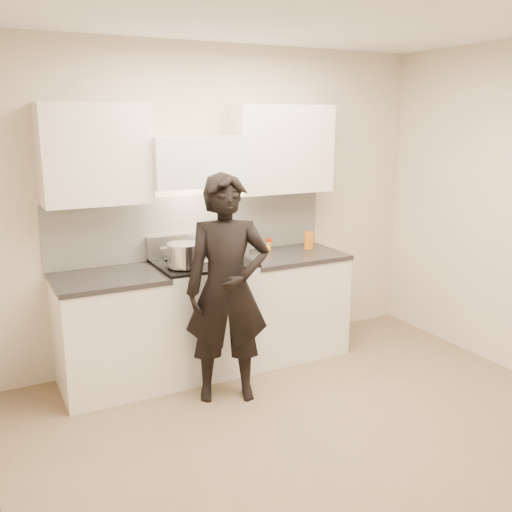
% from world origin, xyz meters
% --- Properties ---
extents(ground_plane, '(4.00, 4.00, 0.00)m').
position_xyz_m(ground_plane, '(0.00, 0.00, 0.00)').
color(ground_plane, '#826B52').
extents(room_shell, '(4.04, 3.54, 2.70)m').
position_xyz_m(room_shell, '(-0.06, 0.37, 1.60)').
color(room_shell, beige).
rests_on(room_shell, ground).
extents(stove, '(0.76, 0.65, 0.96)m').
position_xyz_m(stove, '(-0.30, 1.42, 0.47)').
color(stove, silver).
rests_on(stove, ground).
extents(counter_right, '(0.92, 0.67, 0.92)m').
position_xyz_m(counter_right, '(0.53, 1.43, 0.46)').
color(counter_right, silver).
rests_on(counter_right, ground).
extents(counter_left, '(0.82, 0.67, 0.92)m').
position_xyz_m(counter_left, '(-1.08, 1.43, 0.46)').
color(counter_left, silver).
rests_on(counter_left, ground).
extents(wok, '(0.33, 0.41, 0.27)m').
position_xyz_m(wok, '(-0.10, 1.53, 1.05)').
color(wok, silver).
rests_on(wok, stove).
extents(stock_pot, '(0.39, 0.30, 0.18)m').
position_xyz_m(stock_pot, '(-0.50, 1.29, 1.05)').
color(stock_pot, silver).
rests_on(stock_pot, stove).
extents(utensil_crock, '(0.11, 0.11, 0.30)m').
position_xyz_m(utensil_crock, '(0.15, 1.58, 1.01)').
color(utensil_crock, silver).
rests_on(utensil_crock, counter_right).
extents(spice_jar, '(0.05, 0.05, 0.11)m').
position_xyz_m(spice_jar, '(0.43, 1.62, 0.97)').
color(spice_jar, orange).
rests_on(spice_jar, counter_right).
extents(oil_glass, '(0.09, 0.09, 0.16)m').
position_xyz_m(oil_glass, '(0.78, 1.50, 1.00)').
color(oil_glass, '#C46414').
rests_on(oil_glass, counter_right).
extents(person, '(0.73, 0.60, 1.71)m').
position_xyz_m(person, '(-0.33, 0.87, 0.86)').
color(person, black).
rests_on(person, ground).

